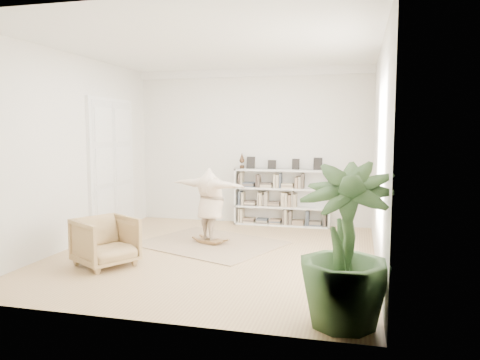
# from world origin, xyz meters

# --- Properties ---
(floor) EXTENTS (6.00, 6.00, 0.00)m
(floor) POSITION_xyz_m (0.00, 0.00, 0.00)
(floor) COLOR tan
(floor) RESTS_ON ground
(room_shell) EXTENTS (6.00, 6.00, 6.00)m
(room_shell) POSITION_xyz_m (0.00, 2.94, 3.51)
(room_shell) COLOR silver
(room_shell) RESTS_ON floor
(doors) EXTENTS (0.09, 1.78, 2.92)m
(doors) POSITION_xyz_m (-2.70, 1.30, 1.40)
(doors) COLOR white
(doors) RESTS_ON floor
(bookshelf) EXTENTS (2.20, 0.35, 1.64)m
(bookshelf) POSITION_xyz_m (0.74, 2.82, 0.64)
(bookshelf) COLOR silver
(bookshelf) RESTS_ON floor
(armchair) EXTENTS (1.18, 1.18, 0.79)m
(armchair) POSITION_xyz_m (-1.50, -1.10, 0.40)
(armchair) COLOR tan
(armchair) RESTS_ON floor
(rug) EXTENTS (3.06, 2.79, 0.02)m
(rug) POSITION_xyz_m (-0.30, 0.70, 0.01)
(rug) COLOR tan
(rug) RESTS_ON floor
(rocker_board) EXTENTS (0.57, 0.46, 0.11)m
(rocker_board) POSITION_xyz_m (-0.30, 0.70, 0.07)
(rocker_board) COLOR olive
(rocker_board) RESTS_ON rug
(person) EXTENTS (1.75, 1.06, 1.38)m
(person) POSITION_xyz_m (-0.30, 0.70, 0.82)
(person) COLOR beige
(person) RESTS_ON rocker_board
(houseplant) EXTENTS (1.17, 1.17, 1.83)m
(houseplant) POSITION_xyz_m (2.30, -2.55, 0.92)
(houseplant) COLOR #315128
(houseplant) RESTS_ON floor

